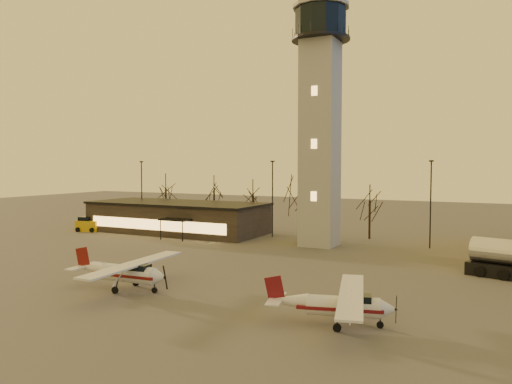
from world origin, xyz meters
TOP-DOWN VIEW (x-y plane):
  - ground at (0.00, 0.00)m, footprint 220.00×220.00m
  - control_tower at (0.00, 30.00)m, footprint 6.80×6.80m
  - terminal at (-21.99, 31.98)m, footprint 25.40×12.20m
  - light_poles at (0.50, 31.00)m, footprint 58.50×12.25m
  - tree_row at (-13.70, 39.16)m, footprint 37.20×9.20m
  - cessna_front at (11.32, 2.72)m, footprint 8.36×10.42m
  - cessna_rear at (-5.87, 3.49)m, footprint 8.92×11.26m
  - service_cart at (-34.07, 26.98)m, footprint 3.67×2.75m

SIDE VIEW (x-z plane):
  - ground at x=0.00m, z-range 0.00..0.00m
  - service_cart at x=-34.07m, z-range -0.25..1.87m
  - cessna_front at x=11.32m, z-range -0.46..2.43m
  - cessna_rear at x=-5.87m, z-range -0.49..2.61m
  - terminal at x=-21.99m, z-range 0.01..4.31m
  - light_poles at x=0.50m, z-range 0.34..10.48m
  - tree_row at x=-13.70m, z-range 1.54..10.34m
  - control_tower at x=0.00m, z-range 0.03..32.63m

